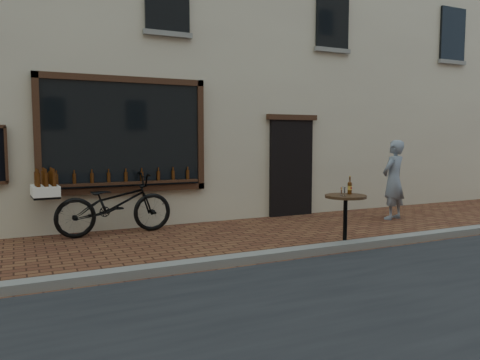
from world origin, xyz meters
name	(u,v)px	position (x,y,z in m)	size (l,w,h in m)	color
ground	(305,259)	(0.00, 0.00, 0.00)	(90.00, 90.00, 0.00)	#4F2719
kerb	(298,252)	(0.00, 0.20, 0.06)	(90.00, 0.25, 0.12)	slate
shop_building	(170,16)	(0.00, 6.50, 5.00)	(28.00, 6.20, 10.00)	#C1B598
cargo_bicycle	(112,204)	(-2.24, 3.05, 0.58)	(2.52, 0.87, 1.21)	black
bistro_table	(345,210)	(1.01, 0.35, 0.62)	(0.67, 0.67, 1.16)	black
pedestrian	(394,180)	(3.67, 2.05, 0.87)	(0.64, 0.42, 1.75)	slate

